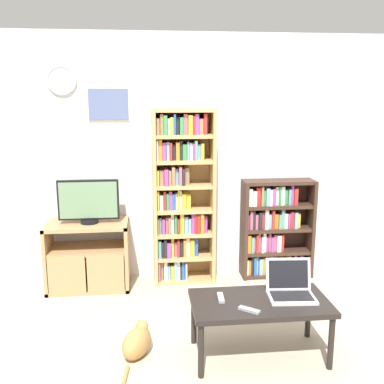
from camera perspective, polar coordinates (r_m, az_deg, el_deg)
The scene contains 11 objects.
ground_plane at distance 3.46m, azimuth 1.50°, elevation -22.40°, with size 18.00×18.00×0.00m, color #BCAD93.
wall_back at distance 4.83m, azimuth -1.55°, elevation 4.32°, with size 6.51×0.09×2.60m.
tv_stand at distance 4.79m, azimuth -13.05°, elevation -7.88°, with size 0.83×0.46×0.69m.
television at distance 4.63m, azimuth -13.00°, elevation -1.19°, with size 0.61×0.18×0.45m.
bookshelf_tall at distance 4.71m, azimuth -1.44°, elevation -0.48°, with size 0.64×0.32×1.84m.
bookshelf_short at distance 5.02m, azimuth 10.28°, elevation -4.71°, with size 0.78×0.27×1.07m.
coffee_table at distance 3.53m, azimuth 8.61°, elevation -14.16°, with size 1.04×0.54×0.46m.
laptop at distance 3.60m, azimuth 12.36°, elevation -11.75°, with size 0.37×0.32×0.27m.
remote_near_laptop at distance 3.50m, azimuth 3.66°, elevation -13.24°, with size 0.05×0.16×0.02m.
remote_far_from_laptop at distance 3.34m, azimuth 7.28°, elevation -14.63°, with size 0.15×0.13×0.02m.
cat at distance 3.64m, azimuth -6.95°, elevation -18.38°, with size 0.31×0.53×0.27m.
Camera 1 is at (-0.39, -2.83, 1.97)m, focal length 42.00 mm.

